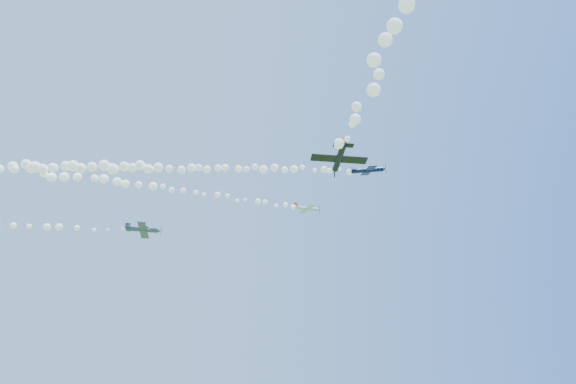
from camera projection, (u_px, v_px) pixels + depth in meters
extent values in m
cylinder|color=silver|center=(306.00, 208.00, 111.18)|extent=(5.76, 1.09, 1.08)
cone|color=silver|center=(318.00, 209.00, 112.25)|extent=(0.74, 0.80, 0.79)
cone|color=red|center=(320.00, 210.00, 112.40)|extent=(0.31, 0.28, 0.28)
cube|color=black|center=(320.00, 210.00, 112.36)|extent=(0.14, 0.25, 1.81)
cube|color=silver|center=(307.00, 209.00, 111.22)|extent=(2.20, 7.13, 0.60)
cube|color=silver|center=(296.00, 207.00, 110.30)|extent=(1.08, 2.54, 0.26)
cube|color=red|center=(296.00, 205.00, 110.45)|extent=(0.95, 0.25, 1.18)
sphere|color=black|center=(309.00, 207.00, 111.58)|extent=(0.78, 0.79, 0.75)
cylinder|color=#0B1034|center=(367.00, 170.00, 93.95)|extent=(6.09, 3.54, 1.49)
cone|color=#0B1034|center=(384.00, 169.00, 94.19)|extent=(1.10, 1.09, 0.92)
cone|color=white|center=(386.00, 169.00, 94.22)|extent=(0.44, 0.41, 0.33)
cube|color=black|center=(386.00, 169.00, 94.21)|extent=(0.36, 0.55, 1.96)
cube|color=#0B1034|center=(368.00, 171.00, 93.94)|extent=(3.04, 7.76, 2.04)
cube|color=#0B1034|center=(353.00, 171.00, 93.76)|extent=(1.40, 2.81, 0.78)
cube|color=white|center=(352.00, 168.00, 93.85)|extent=(1.16, 0.56, 1.33)
sphere|color=black|center=(371.00, 168.00, 94.08)|extent=(0.98, 1.03, 0.97)
cylinder|color=#36404E|center=(142.00, 230.00, 90.23)|extent=(5.84, 0.87, 0.97)
cone|color=#36404E|center=(159.00, 231.00, 90.65)|extent=(0.71, 0.78, 0.80)
cone|color=navy|center=(162.00, 231.00, 90.70)|extent=(0.30, 0.27, 0.28)
cube|color=black|center=(161.00, 231.00, 90.69)|extent=(0.13, 0.34, 1.85)
cube|color=#36404E|center=(143.00, 230.00, 90.21)|extent=(2.16, 7.26, 0.97)
cube|color=#36404E|center=(128.00, 228.00, 89.91)|extent=(1.07, 2.59, 0.38)
cube|color=navy|center=(128.00, 226.00, 90.17)|extent=(0.97, 0.31, 1.19)
sphere|color=black|center=(147.00, 228.00, 90.52)|extent=(0.79, 0.84, 0.79)
cylinder|color=black|center=(339.00, 157.00, 60.46)|extent=(1.88, 5.87, 1.41)
cone|color=black|center=(335.00, 170.00, 63.18)|extent=(0.89, 0.88, 0.84)
cone|color=gold|center=(334.00, 172.00, 63.55)|extent=(0.32, 0.36, 0.30)
cube|color=black|center=(334.00, 172.00, 63.45)|extent=(0.22, 0.25, 1.83)
cube|color=black|center=(339.00, 159.00, 60.62)|extent=(7.26, 2.59, 0.46)
cube|color=black|center=(343.00, 145.00, 58.23)|extent=(2.60, 1.22, 0.22)
cube|color=gold|center=(343.00, 141.00, 58.43)|extent=(0.28, 1.02, 1.24)
sphere|color=black|center=(338.00, 158.00, 61.35)|extent=(0.82, 0.86, 0.78)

